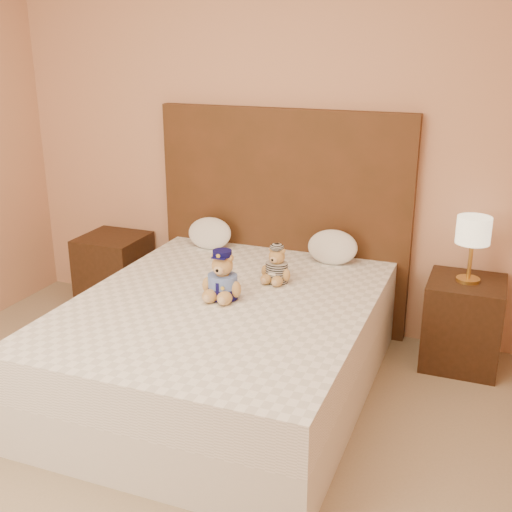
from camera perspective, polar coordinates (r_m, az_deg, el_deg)
The scene contains 10 objects.
room_walls at distance 2.64m, azimuth -10.22°, elevation 15.74°, with size 4.04×4.52×2.72m.
bed at distance 3.70m, azimuth -2.86°, elevation -7.87°, with size 1.60×2.00×0.55m.
headboard at distance 4.40m, azimuth 2.39°, elevation 3.25°, with size 1.75×0.08×1.50m, color #512C18.
nightstand_left at distance 4.91m, azimuth -12.45°, elevation -1.35°, with size 0.45×0.45×0.55m, color #361E11.
nightstand_right at distance 4.16m, azimuth 17.92°, elevation -5.68°, with size 0.45×0.45×0.55m, color #361E11.
lamp at distance 3.96m, azimuth 18.75°, elevation 1.90°, with size 0.20×0.20×0.40m.
teddy_police at distance 3.55m, azimuth -2.99°, elevation -1.69°, with size 0.24×0.23×0.28m, color #B78047, non-canonical shape.
teddy_prisoner at distance 3.80m, azimuth 1.86°, elevation -0.74°, with size 0.20×0.19×0.22m, color #B78047, non-canonical shape.
pillow_left at distance 4.44m, azimuth -4.14°, elevation 2.16°, with size 0.32×0.21×0.23m, color white.
pillow_right at distance 4.15m, azimuth 6.82°, elevation 0.93°, with size 0.33×0.21×0.23m, color white.
Camera 1 is at (1.36, -1.80, 1.95)m, focal length 45.00 mm.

